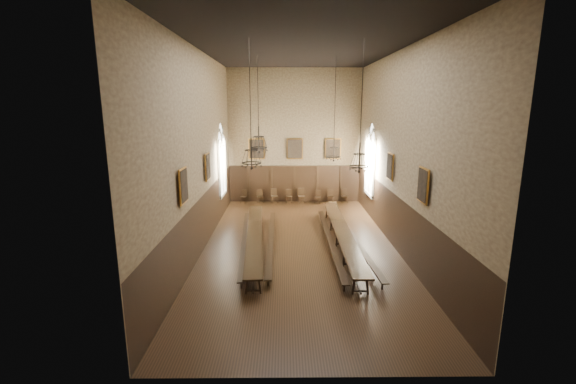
{
  "coord_description": "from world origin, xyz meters",
  "views": [
    {
      "loc": [
        -0.69,
        -17.24,
        6.52
      ],
      "look_at": [
        -0.52,
        1.5,
        2.34
      ],
      "focal_mm": 24.0,
      "sensor_mm": 36.0,
      "label": 1
    }
  ],
  "objects_px": {
    "chair_0": "(244,199)",
    "chair_1": "(260,199)",
    "bench_right_outer": "(355,243)",
    "bench_left_inner": "(271,241)",
    "bench_right_inner": "(330,242)",
    "chair_6": "(330,199)",
    "chandelier_back_left": "(259,142)",
    "chair_7": "(344,198)",
    "chandelier_front_right": "(359,157)",
    "chandelier_back_right": "(334,149)",
    "chair_5": "(318,199)",
    "chair_2": "(274,199)",
    "bench_left_outer": "(245,242)",
    "table_left": "(255,241)",
    "chair_4": "(301,199)",
    "chair_3": "(289,199)",
    "chandelier_front_left": "(251,154)",
    "table_right": "(342,238)"
  },
  "relations": [
    {
      "from": "bench_right_inner",
      "to": "bench_right_outer",
      "type": "height_order",
      "value": "bench_right_inner"
    },
    {
      "from": "bench_right_inner",
      "to": "bench_right_outer",
      "type": "xyz_separation_m",
      "value": [
        1.16,
        -0.15,
        -0.02
      ]
    },
    {
      "from": "bench_right_inner",
      "to": "chair_7",
      "type": "height_order",
      "value": "chair_7"
    },
    {
      "from": "chair_3",
      "to": "chair_7",
      "type": "distance_m",
      "value": 3.85
    },
    {
      "from": "bench_right_outer",
      "to": "chandelier_back_right",
      "type": "height_order",
      "value": "chandelier_back_right"
    },
    {
      "from": "table_left",
      "to": "bench_right_inner",
      "type": "xyz_separation_m",
      "value": [
        3.54,
        0.14,
        -0.11
      ]
    },
    {
      "from": "chair_0",
      "to": "chair_1",
      "type": "bearing_deg",
      "value": 17.14
    },
    {
      "from": "chair_3",
      "to": "chair_5",
      "type": "xyz_separation_m",
      "value": [
        1.99,
        -0.06,
        -0.01
      ]
    },
    {
      "from": "chair_6",
      "to": "chandelier_front_right",
      "type": "xyz_separation_m",
      "value": [
        -0.2,
        -10.7,
        4.28
      ]
    },
    {
      "from": "bench_left_inner",
      "to": "chair_5",
      "type": "relative_size",
      "value": 10.12
    },
    {
      "from": "bench_right_outer",
      "to": "bench_left_inner",
      "type": "bearing_deg",
      "value": 175.83
    },
    {
      "from": "table_left",
      "to": "chandelier_back_right",
      "type": "distance_m",
      "value": 6.39
    },
    {
      "from": "chair_7",
      "to": "chandelier_back_right",
      "type": "xyz_separation_m",
      "value": [
        -1.56,
        -5.72,
        4.04
      ]
    },
    {
      "from": "chair_6",
      "to": "chandelier_back_left",
      "type": "height_order",
      "value": "chandelier_back_left"
    },
    {
      "from": "chandelier_back_left",
      "to": "chandelier_front_right",
      "type": "height_order",
      "value": "same"
    },
    {
      "from": "bench_left_inner",
      "to": "chandelier_back_left",
      "type": "distance_m",
      "value": 5.31
    },
    {
      "from": "chair_1",
      "to": "chair_3",
      "type": "relative_size",
      "value": 1.01
    },
    {
      "from": "chair_2",
      "to": "chair_3",
      "type": "xyz_separation_m",
      "value": [
        1.0,
        -0.01,
        -0.02
      ]
    },
    {
      "from": "chair_0",
      "to": "chair_4",
      "type": "xyz_separation_m",
      "value": [
        4.0,
        -0.03,
        0.03
      ]
    },
    {
      "from": "chair_7",
      "to": "chair_3",
      "type": "bearing_deg",
      "value": 179.45
    },
    {
      "from": "bench_left_inner",
      "to": "chair_1",
      "type": "bearing_deg",
      "value": 97.0
    },
    {
      "from": "chair_2",
      "to": "bench_left_inner",
      "type": "bearing_deg",
      "value": -105.91
    },
    {
      "from": "chair_3",
      "to": "chair_6",
      "type": "xyz_separation_m",
      "value": [
        2.87,
        -0.01,
        0.0
      ]
    },
    {
      "from": "bench_left_inner",
      "to": "chandelier_back_left",
      "type": "height_order",
      "value": "chandelier_back_left"
    },
    {
      "from": "bench_left_inner",
      "to": "chandelier_back_right",
      "type": "distance_m",
      "value": 5.9
    },
    {
      "from": "chair_7",
      "to": "chandelier_front_right",
      "type": "bearing_deg",
      "value": -97.03
    },
    {
      "from": "bench_left_outer",
      "to": "chair_6",
      "type": "bearing_deg",
      "value": 59.59
    },
    {
      "from": "chair_2",
      "to": "chair_7",
      "type": "distance_m",
      "value": 4.85
    },
    {
      "from": "bench_right_inner",
      "to": "chair_6",
      "type": "relative_size",
      "value": 10.41
    },
    {
      "from": "chandelier_back_right",
      "to": "bench_right_inner",
      "type": "bearing_deg",
      "value": -98.68
    },
    {
      "from": "chandelier_back_right",
      "to": "table_right",
      "type": "bearing_deg",
      "value": -87.33
    },
    {
      "from": "bench_right_outer",
      "to": "chair_0",
      "type": "xyz_separation_m",
      "value": [
        -6.13,
        8.77,
        0.01
      ]
    },
    {
      "from": "chair_0",
      "to": "chandelier_back_left",
      "type": "distance_m",
      "value": 7.35
    },
    {
      "from": "chandelier_back_left",
      "to": "chandelier_front_left",
      "type": "distance_m",
      "value": 5.11
    },
    {
      "from": "chair_0",
      "to": "bench_right_inner",
      "type": "bearing_deg",
      "value": -41.8
    },
    {
      "from": "chandelier_front_left",
      "to": "bench_left_outer",
      "type": "bearing_deg",
      "value": 105.02
    },
    {
      "from": "chair_2",
      "to": "chair_5",
      "type": "xyz_separation_m",
      "value": [
        2.99,
        -0.07,
        -0.03
      ]
    },
    {
      "from": "bench_left_inner",
      "to": "chandelier_front_right",
      "type": "xyz_separation_m",
      "value": [
        3.61,
        -2.24,
        4.3
      ]
    },
    {
      "from": "bench_right_inner",
      "to": "chandelier_front_right",
      "type": "relative_size",
      "value": 1.96
    },
    {
      "from": "bench_right_outer",
      "to": "chair_0",
      "type": "relative_size",
      "value": 10.05
    },
    {
      "from": "bench_left_inner",
      "to": "chair_2",
      "type": "relative_size",
      "value": 9.23
    },
    {
      "from": "chair_2",
      "to": "chandelier_back_left",
      "type": "xyz_separation_m",
      "value": [
        -0.64,
        -5.68,
        4.41
      ]
    },
    {
      "from": "table_right",
      "to": "chandelier_front_left",
      "type": "height_order",
      "value": "chandelier_front_left"
    },
    {
      "from": "chair_2",
      "to": "chair_5",
      "type": "height_order",
      "value": "chair_2"
    },
    {
      "from": "bench_right_outer",
      "to": "chair_7",
      "type": "bearing_deg",
      "value": 84.5
    },
    {
      "from": "bench_right_outer",
      "to": "chair_6",
      "type": "xyz_separation_m",
      "value": [
        -0.13,
        8.75,
        0.02
      ]
    },
    {
      "from": "bench_left_inner",
      "to": "bench_right_inner",
      "type": "bearing_deg",
      "value": -2.79
    },
    {
      "from": "bench_right_inner",
      "to": "chair_1",
      "type": "distance_m",
      "value": 9.41
    },
    {
      "from": "bench_left_outer",
      "to": "bench_right_outer",
      "type": "height_order",
      "value": "bench_left_outer"
    },
    {
      "from": "table_left",
      "to": "chandelier_front_left",
      "type": "distance_m",
      "value": 4.75
    }
  ]
}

